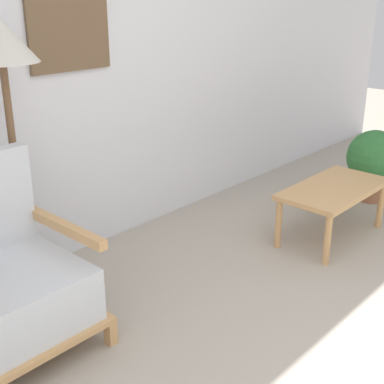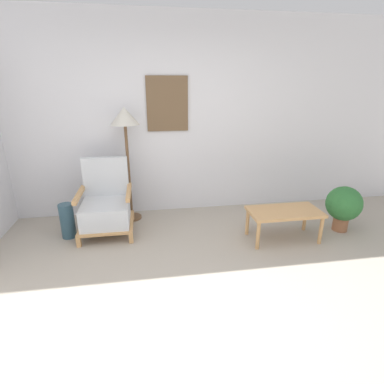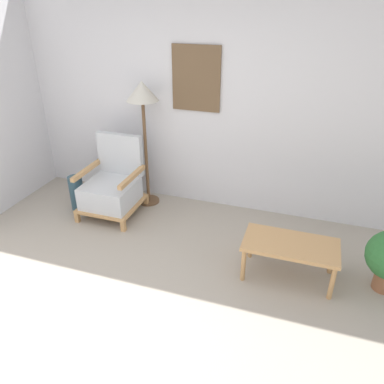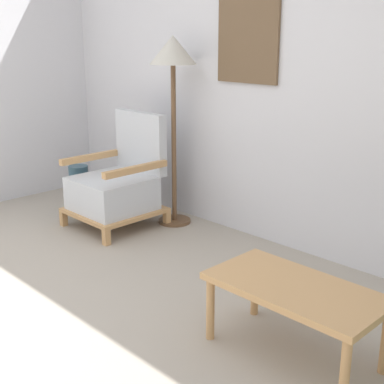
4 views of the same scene
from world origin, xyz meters
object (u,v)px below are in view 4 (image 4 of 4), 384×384
object	(u,v)px
armchair	(118,185)
coffee_table	(295,295)
floor_lamp	(173,66)
vase	(80,190)

from	to	relation	value
armchair	coffee_table	size ratio (longest dim) A/B	1.07
armchair	floor_lamp	distance (m)	1.07
armchair	coffee_table	world-z (taller)	armchair
armchair	floor_lamp	size ratio (longest dim) A/B	0.60
coffee_table	armchair	bearing A→B (deg)	165.72
coffee_table	vase	distance (m)	2.65
armchair	coffee_table	distance (m)	2.21
armchair	vase	bearing A→B (deg)	-171.03
vase	floor_lamp	bearing A→B (deg)	30.21
armchair	coffee_table	xyz separation A→B (m)	(2.14, -0.54, -0.01)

